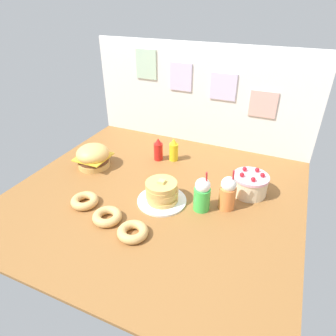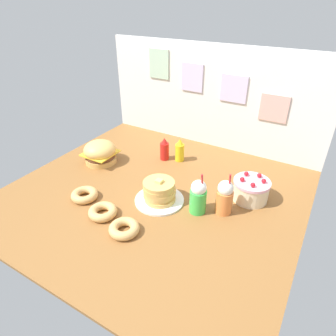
{
  "view_description": "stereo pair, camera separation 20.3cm",
  "coord_description": "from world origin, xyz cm",
  "px_view_note": "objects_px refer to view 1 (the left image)",
  "views": [
    {
      "loc": [
        76.21,
        -150.71,
        123.09
      ],
      "look_at": [
        6.0,
        8.92,
        17.82
      ],
      "focal_mm": 31.31,
      "sensor_mm": 36.0,
      "label": 1
    },
    {
      "loc": [
        94.32,
        -141.45,
        123.09
      ],
      "look_at": [
        6.0,
        8.92,
        17.82
      ],
      "focal_mm": 31.31,
      "sensor_mm": 36.0,
      "label": 2
    }
  ],
  "objects_px": {
    "orange_float_cup": "(228,193)",
    "donut_chocolate": "(107,216)",
    "donut_vanilla": "(133,232)",
    "burger": "(93,156)",
    "cream_soda_cup": "(202,194)",
    "layer_cake": "(250,184)",
    "pancake_stack": "(162,193)",
    "mustard_bottle": "(174,150)",
    "ketchup_bottle": "(158,150)",
    "donut_pink_glaze": "(85,201)"
  },
  "relations": [
    {
      "from": "orange_float_cup",
      "to": "donut_chocolate",
      "type": "bearing_deg",
      "value": -146.8
    },
    {
      "from": "donut_chocolate",
      "to": "donut_vanilla",
      "type": "bearing_deg",
      "value": -14.29
    },
    {
      "from": "burger",
      "to": "donut_chocolate",
      "type": "xyz_separation_m",
      "value": [
        0.47,
        -0.52,
        -0.06
      ]
    },
    {
      "from": "burger",
      "to": "cream_soda_cup",
      "type": "height_order",
      "value": "cream_soda_cup"
    },
    {
      "from": "burger",
      "to": "layer_cake",
      "type": "relative_size",
      "value": 1.06
    },
    {
      "from": "burger",
      "to": "pancake_stack",
      "type": "height_order",
      "value": "burger"
    },
    {
      "from": "mustard_bottle",
      "to": "cream_soda_cup",
      "type": "height_order",
      "value": "cream_soda_cup"
    },
    {
      "from": "burger",
      "to": "ketchup_bottle",
      "type": "bearing_deg",
      "value": 35.79
    },
    {
      "from": "cream_soda_cup",
      "to": "orange_float_cup",
      "type": "height_order",
      "value": "same"
    },
    {
      "from": "burger",
      "to": "donut_vanilla",
      "type": "bearing_deg",
      "value": -39.83
    },
    {
      "from": "pancake_stack",
      "to": "donut_pink_glaze",
      "type": "relative_size",
      "value": 1.83
    },
    {
      "from": "pancake_stack",
      "to": "donut_pink_glaze",
      "type": "bearing_deg",
      "value": -152.83
    },
    {
      "from": "ketchup_bottle",
      "to": "donut_vanilla",
      "type": "bearing_deg",
      "value": -74.02
    },
    {
      "from": "pancake_stack",
      "to": "layer_cake",
      "type": "distance_m",
      "value": 0.62
    },
    {
      "from": "burger",
      "to": "ketchup_bottle",
      "type": "xyz_separation_m",
      "value": [
        0.43,
        0.31,
        0.0
      ]
    },
    {
      "from": "pancake_stack",
      "to": "ketchup_bottle",
      "type": "xyz_separation_m",
      "value": [
        -0.27,
        0.52,
        0.02
      ]
    },
    {
      "from": "burger",
      "to": "mustard_bottle",
      "type": "distance_m",
      "value": 0.66
    },
    {
      "from": "ketchup_bottle",
      "to": "donut_chocolate",
      "type": "relative_size",
      "value": 1.08
    },
    {
      "from": "layer_cake",
      "to": "orange_float_cup",
      "type": "relative_size",
      "value": 0.83
    },
    {
      "from": "burger",
      "to": "mustard_bottle",
      "type": "relative_size",
      "value": 1.33
    },
    {
      "from": "pancake_stack",
      "to": "orange_float_cup",
      "type": "xyz_separation_m",
      "value": [
        0.42,
        0.11,
        0.05
      ]
    },
    {
      "from": "donut_chocolate",
      "to": "cream_soda_cup",
      "type": "bearing_deg",
      "value": 34.42
    },
    {
      "from": "orange_float_cup",
      "to": "donut_pink_glaze",
      "type": "bearing_deg",
      "value": -158.24
    },
    {
      "from": "donut_chocolate",
      "to": "mustard_bottle",
      "type": "bearing_deg",
      "value": 84.72
    },
    {
      "from": "layer_cake",
      "to": "ketchup_bottle",
      "type": "bearing_deg",
      "value": 166.81
    },
    {
      "from": "orange_float_cup",
      "to": "donut_vanilla",
      "type": "relative_size",
      "value": 1.61
    },
    {
      "from": "pancake_stack",
      "to": "mustard_bottle",
      "type": "xyz_separation_m",
      "value": [
        -0.15,
        0.57,
        0.02
      ]
    },
    {
      "from": "mustard_bottle",
      "to": "donut_pink_glaze",
      "type": "relative_size",
      "value": 1.08
    },
    {
      "from": "donut_chocolate",
      "to": "layer_cake",
      "type": "bearing_deg",
      "value": 40.45
    },
    {
      "from": "burger",
      "to": "orange_float_cup",
      "type": "distance_m",
      "value": 1.13
    },
    {
      "from": "ketchup_bottle",
      "to": "donut_pink_glaze",
      "type": "relative_size",
      "value": 1.08
    },
    {
      "from": "donut_vanilla",
      "to": "donut_pink_glaze",
      "type": "bearing_deg",
      "value": 163.8
    },
    {
      "from": "donut_pink_glaze",
      "to": "donut_chocolate",
      "type": "height_order",
      "value": "same"
    },
    {
      "from": "cream_soda_cup",
      "to": "ketchup_bottle",
      "type": "bearing_deg",
      "value": 138.06
    },
    {
      "from": "ketchup_bottle",
      "to": "donut_vanilla",
      "type": "xyz_separation_m",
      "value": [
        0.25,
        -0.89,
        -0.06
      ]
    },
    {
      "from": "donut_pink_glaze",
      "to": "donut_vanilla",
      "type": "xyz_separation_m",
      "value": [
        0.44,
        -0.13,
        0.0
      ]
    },
    {
      "from": "layer_cake",
      "to": "donut_pink_glaze",
      "type": "height_order",
      "value": "layer_cake"
    },
    {
      "from": "layer_cake",
      "to": "burger",
      "type": "bearing_deg",
      "value": -174.16
    },
    {
      "from": "layer_cake",
      "to": "cream_soda_cup",
      "type": "relative_size",
      "value": 0.83
    },
    {
      "from": "pancake_stack",
      "to": "donut_vanilla",
      "type": "bearing_deg",
      "value": -92.87
    },
    {
      "from": "mustard_bottle",
      "to": "layer_cake",
      "type": "bearing_deg",
      "value": -18.96
    },
    {
      "from": "ketchup_bottle",
      "to": "donut_pink_glaze",
      "type": "xyz_separation_m",
      "value": [
        -0.19,
        -0.76,
        -0.06
      ]
    },
    {
      "from": "pancake_stack",
      "to": "donut_chocolate",
      "type": "relative_size",
      "value": 1.83
    },
    {
      "from": "orange_float_cup",
      "to": "layer_cake",
      "type": "bearing_deg",
      "value": 63.92
    },
    {
      "from": "burger",
      "to": "donut_chocolate",
      "type": "bearing_deg",
      "value": -47.58
    },
    {
      "from": "donut_pink_glaze",
      "to": "cream_soda_cup",
      "type": "bearing_deg",
      "value": 20.27
    },
    {
      "from": "burger",
      "to": "mustard_bottle",
      "type": "xyz_separation_m",
      "value": [
        0.56,
        0.36,
        0.0
      ]
    },
    {
      "from": "donut_chocolate",
      "to": "donut_vanilla",
      "type": "distance_m",
      "value": 0.22
    },
    {
      "from": "cream_soda_cup",
      "to": "donut_pink_glaze",
      "type": "distance_m",
      "value": 0.79
    },
    {
      "from": "ketchup_bottle",
      "to": "cream_soda_cup",
      "type": "relative_size",
      "value": 0.67
    }
  ]
}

